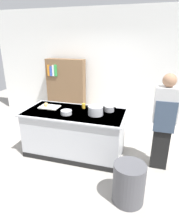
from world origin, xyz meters
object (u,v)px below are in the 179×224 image
Objects in this scene: onion at (46,104)px; sauce_pan at (109,109)px; trash_bin at (129,183)px; bookshelf at (66,89)px; mixing_bowl at (66,112)px; juice_cup at (84,106)px; person_chef at (164,121)px; stock_pot at (96,111)px.

onion is 1.30m from sauce_pan.
trash_bin is (0.55, -1.22, -0.65)m from sauce_pan.
sauce_pan is at bearing -45.03° from bookshelf.
onion is at bearing 155.86° from mixing_bowl.
bookshelf reaches higher than sauce_pan.
juice_cup is at bearing 12.41° from onion.
trash_bin is (1.29, -0.83, -0.64)m from mixing_bowl.
bookshelf reaches higher than mixing_bowl.
onion is 2.29m from person_chef.
bookshelf reaches higher than stock_pot.
person_chef reaches higher than trash_bin.
bookshelf is at bearing 127.23° from trash_bin.
person_chef reaches higher than stock_pot.
onion and sauce_pan have the same top height.
stock_pot reaches higher than trash_bin.
stock_pot is at bearing -40.81° from juice_cup.
sauce_pan is at bearing -2.89° from juice_cup.
juice_cup is 1.55m from person_chef.
sauce_pan reaches higher than trash_bin.
juice_cup is at bearing -56.06° from bookshelf.
mixing_bowl is 2.08× the size of juice_cup.
mixing_bowl reaches higher than trash_bin.
bookshelf is at bearing 134.97° from sauce_pan.
mixing_bowl is 0.34× the size of trash_bin.
stock_pot is at bearing 13.93° from mixing_bowl.
bookshelf reaches higher than trash_bin.
person_chef reaches higher than juice_cup.
stock_pot reaches higher than onion.
person_chef is at bearing 1.59° from stock_pot.
bookshelf is at bearing 99.44° from onion.
mixing_bowl is (-0.53, -0.13, -0.04)m from stock_pot.
bookshelf is (-0.29, 1.72, -0.11)m from onion.
juice_cup is (0.76, 0.17, -0.01)m from onion.
onion is 1.74m from bookshelf.
person_chef is at bearing 5.45° from mixing_bowl.
stock_pot is 1.34× the size of sauce_pan.
trash_bin is at bearing -32.91° from mixing_bowl.
onion reaches higher than trash_bin.
mixing_bowl is 0.12× the size of bookshelf.
onion is at bearing -80.56° from bookshelf.
juice_cup reaches higher than trash_bin.
stock_pot is 2.29m from bookshelf.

